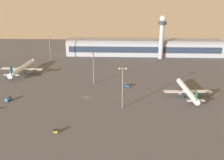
# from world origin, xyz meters

# --- Properties ---
(ground_plane) EXTENTS (416.00, 416.00, 0.00)m
(ground_plane) POSITION_xyz_m (0.00, 0.00, 0.00)
(ground_plane) COLOR #4C4C51
(terminal_building) EXTENTS (160.69, 22.40, 16.40)m
(terminal_building) POSITION_xyz_m (44.17, 117.71, 8.09)
(terminal_building) COLOR #9EA3AD
(terminal_building) RESTS_ON ground
(control_tower) EXTENTS (8.00, 8.00, 41.82)m
(control_tower) POSITION_xyz_m (59.98, 103.08, 24.05)
(control_tower) COLOR #A8A8B2
(control_tower) RESTS_ON ground
(airplane_taxiway_distant) EXTENTS (29.85, 38.33, 9.83)m
(airplane_taxiway_distant) POSITION_xyz_m (63.36, 4.36, 3.71)
(airplane_taxiway_distant) COLOR silver
(airplane_taxiway_distant) RESTS_ON ground
(airplane_far_stand) EXTENTS (34.23, 43.98, 11.28)m
(airplane_far_stand) POSITION_xyz_m (-59.17, 47.47, 4.26)
(airplane_far_stand) COLOR silver
(airplane_far_stand) RESTS_ON ground
(pushback_tug) EXTENTS (2.42, 3.39, 2.05)m
(pushback_tug) POSITION_xyz_m (-8.73, -43.40, 1.07)
(pushback_tug) COLOR yellow
(pushback_tug) RESTS_ON ground
(cargo_loader) EXTENTS (2.82, 4.47, 2.25)m
(cargo_loader) POSITION_xyz_m (-46.99, -7.61, 1.18)
(cargo_loader) COLOR #3372BF
(cargo_loader) RESTS_ON ground
(maintenance_van) EXTENTS (2.56, 4.39, 2.25)m
(maintenance_van) POSITION_xyz_m (25.55, 19.73, 1.18)
(maintenance_van) COLOR #3372BF
(maintenance_van) RESTS_ON ground
(apron_light_east) EXTENTS (4.80, 0.90, 23.45)m
(apron_light_east) POSITION_xyz_m (1.67, 24.92, 13.53)
(apron_light_east) COLOR slate
(apron_light_east) RESTS_ON ground
(apron_light_central) EXTENTS (4.80, 0.90, 24.12)m
(apron_light_central) POSITION_xyz_m (22.43, -14.74, 13.87)
(apron_light_central) COLOR slate
(apron_light_central) RESTS_ON ground
(apron_light_west) EXTENTS (4.80, 0.90, 27.10)m
(apron_light_west) POSITION_xyz_m (-45.67, 83.51, 15.41)
(apron_light_west) COLOR slate
(apron_light_west) RESTS_ON ground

